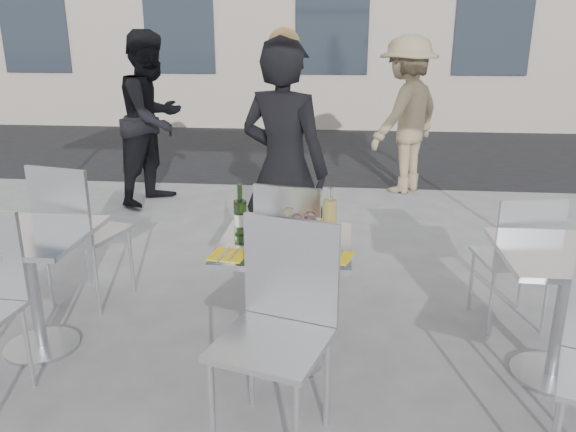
# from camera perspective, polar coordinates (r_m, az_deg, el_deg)

# --- Properties ---
(ground) EXTENTS (80.00, 80.00, 0.00)m
(ground) POSITION_cam_1_polar(r_m,az_deg,el_deg) (3.41, -0.26, -14.53)
(ground) COLOR slate
(street_asphalt) EXTENTS (24.00, 5.00, 0.00)m
(street_asphalt) POSITION_cam_1_polar(r_m,az_deg,el_deg) (9.54, 3.89, 6.82)
(street_asphalt) COLOR black
(street_asphalt) RESTS_ON ground
(main_table) EXTENTS (0.72, 0.72, 0.75)m
(main_table) POSITION_cam_1_polar(r_m,az_deg,el_deg) (3.15, -0.28, -6.23)
(main_table) COLOR #B7BABF
(main_table) RESTS_ON ground
(side_table_left) EXTENTS (0.72, 0.72, 0.75)m
(side_table_left) POSITION_cam_1_polar(r_m,az_deg,el_deg) (3.62, -24.71, -4.68)
(side_table_left) COLOR #B7BABF
(side_table_left) RESTS_ON ground
(side_table_right) EXTENTS (0.72, 0.72, 0.75)m
(side_table_right) POSITION_cam_1_polar(r_m,az_deg,el_deg) (3.36, 26.31, -6.64)
(side_table_right) COLOR #B7BABF
(side_table_right) RESTS_ON ground
(chair_far) EXTENTS (0.51, 0.52, 0.95)m
(chair_far) POSITION_cam_1_polar(r_m,az_deg,el_deg) (3.64, 0.41, -2.43)
(chair_far) COLOR silver
(chair_far) RESTS_ON ground
(chair_near) EXTENTS (0.59, 0.60, 1.03)m
(chair_near) POSITION_cam_1_polar(r_m,az_deg,el_deg) (2.60, -0.76, -9.90)
(chair_near) COLOR silver
(chair_near) RESTS_ON ground
(side_chair_lfar) EXTENTS (0.56, 0.57, 1.02)m
(side_chair_lfar) POSITION_cam_1_polar(r_m,az_deg,el_deg) (4.07, -20.80, -0.77)
(side_chair_lfar) COLOR silver
(side_chair_lfar) RESTS_ON ground
(side_chair_rfar) EXTENTS (0.46, 0.47, 0.90)m
(side_chair_rfar) POSITION_cam_1_polar(r_m,az_deg,el_deg) (3.81, 22.41, -3.36)
(side_chair_rfar) COLOR silver
(side_chair_rfar) RESTS_ON ground
(woman_diner) EXTENTS (0.78, 0.66, 1.83)m
(woman_diner) POSITION_cam_1_polar(r_m,az_deg,el_deg) (4.01, -0.40, 4.73)
(woman_diner) COLOR black
(woman_diner) RESTS_ON ground
(pedestrian_a) EXTENTS (0.98, 1.11, 1.89)m
(pedestrian_a) POSITION_cam_1_polar(r_m,az_deg,el_deg) (6.47, -13.59, 9.57)
(pedestrian_a) COLOR black
(pedestrian_a) RESTS_ON ground
(pedestrian_b) EXTENTS (1.26, 1.36, 1.84)m
(pedestrian_b) POSITION_cam_1_polar(r_m,az_deg,el_deg) (6.90, 11.88, 9.97)
(pedestrian_b) COLOR #93815F
(pedestrian_b) RESTS_ON ground
(pizza_near) EXTENTS (0.33, 0.33, 0.02)m
(pizza_near) POSITION_cam_1_polar(r_m,az_deg,el_deg) (2.89, -0.69, -3.79)
(pizza_near) COLOR tan
(pizza_near) RESTS_ON main_table
(pizza_far) EXTENTS (0.32, 0.32, 0.03)m
(pizza_far) POSITION_cam_1_polar(r_m,az_deg,el_deg) (3.26, 1.73, -1.12)
(pizza_far) COLOR white
(pizza_far) RESTS_ON main_table
(salad_plate) EXTENTS (0.22, 0.22, 0.09)m
(salad_plate) POSITION_cam_1_polar(r_m,az_deg,el_deg) (3.11, -0.84, -1.69)
(salad_plate) COLOR white
(salad_plate) RESTS_ON main_table
(wine_bottle) EXTENTS (0.07, 0.07, 0.29)m
(wine_bottle) POSITION_cam_1_polar(r_m,az_deg,el_deg) (3.15, -4.86, 0.06)
(wine_bottle) COLOR #294A1B
(wine_bottle) RESTS_ON main_table
(carafe) EXTENTS (0.08, 0.08, 0.29)m
(carafe) POSITION_cam_1_polar(r_m,az_deg,el_deg) (3.10, 4.23, -0.19)
(carafe) COLOR #D7BC5B
(carafe) RESTS_ON main_table
(sugar_shaker) EXTENTS (0.06, 0.06, 0.11)m
(sugar_shaker) POSITION_cam_1_polar(r_m,az_deg,el_deg) (3.13, 2.86, -1.23)
(sugar_shaker) COLOR white
(sugar_shaker) RESTS_ON main_table
(wineglass_white_a) EXTENTS (0.07, 0.07, 0.16)m
(wineglass_white_a) POSITION_cam_1_polar(r_m,az_deg,el_deg) (3.06, -3.10, -0.56)
(wineglass_white_a) COLOR white
(wineglass_white_a) RESTS_ON main_table
(wineglass_white_b) EXTENTS (0.07, 0.07, 0.16)m
(wineglass_white_b) POSITION_cam_1_polar(r_m,az_deg,el_deg) (3.17, 0.12, 0.11)
(wineglass_white_b) COLOR white
(wineglass_white_b) RESTS_ON main_table
(wineglass_red_a) EXTENTS (0.07, 0.07, 0.16)m
(wineglass_red_a) POSITION_cam_1_polar(r_m,az_deg,el_deg) (3.05, 0.88, -0.62)
(wineglass_red_a) COLOR white
(wineglass_red_a) RESTS_ON main_table
(wineglass_red_b) EXTENTS (0.07, 0.07, 0.16)m
(wineglass_red_b) POSITION_cam_1_polar(r_m,az_deg,el_deg) (3.09, 2.22, -0.36)
(wineglass_red_b) COLOR white
(wineglass_red_b) RESTS_ON main_table
(napkin_left) EXTENTS (0.20, 0.20, 0.01)m
(napkin_left) POSITION_cam_1_polar(r_m,az_deg,el_deg) (2.90, -6.08, -3.92)
(napkin_left) COLOR yellow
(napkin_left) RESTS_ON main_table
(napkin_right) EXTENTS (0.22, 0.22, 0.01)m
(napkin_right) POSITION_cam_1_polar(r_m,az_deg,el_deg) (2.88, 4.67, -4.09)
(napkin_right) COLOR yellow
(napkin_right) RESTS_ON main_table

